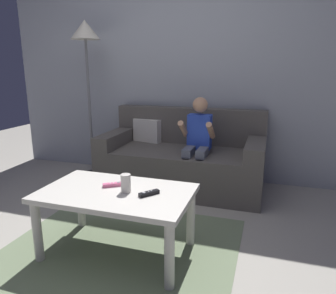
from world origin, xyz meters
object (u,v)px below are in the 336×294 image
at_px(couch, 182,160).
at_px(coffee_table, 116,200).
at_px(game_remote_black_near_edge, 149,193).
at_px(person_seated_on_couch, 197,141).
at_px(floor_lamp, 86,43).
at_px(game_remote_pink_center, 113,185).
at_px(soda_can, 126,183).

bearing_deg(couch, coffee_table, -93.46).
distance_m(couch, game_remote_black_near_edge, 1.39).
bearing_deg(person_seated_on_couch, coffee_table, -103.40).
bearing_deg(couch, game_remote_black_near_edge, -83.61).
distance_m(person_seated_on_couch, floor_lamp, 1.65).
bearing_deg(floor_lamp, game_remote_black_near_edge, -47.96).
bearing_deg(game_remote_pink_center, game_remote_black_near_edge, -13.29).
bearing_deg(game_remote_pink_center, coffee_table, -50.29).
bearing_deg(person_seated_on_couch, floor_lamp, 170.53).
bearing_deg(person_seated_on_couch, game_remote_pink_center, -106.82).
bearing_deg(couch, floor_lamp, 177.87).
bearing_deg(coffee_table, person_seated_on_couch, 76.60).
bearing_deg(game_remote_pink_center, soda_can, -27.51).
height_order(person_seated_on_couch, game_remote_black_near_edge, person_seated_on_couch).
distance_m(game_remote_black_near_edge, floor_lamp, 2.17).
bearing_deg(soda_can, coffee_table, -179.79).
bearing_deg(couch, soda_can, -90.41).
xyz_separation_m(couch, soda_can, (-0.01, -1.37, 0.22)).
bearing_deg(floor_lamp, game_remote_pink_center, -53.85).
distance_m(soda_can, floor_lamp, 2.05).
xyz_separation_m(couch, person_seated_on_couch, (0.20, -0.18, 0.26)).
relative_size(game_remote_black_near_edge, soda_can, 1.09).
height_order(game_remote_black_near_edge, soda_can, soda_can).
xyz_separation_m(person_seated_on_couch, coffee_table, (-0.28, -1.19, -0.17)).
xyz_separation_m(game_remote_black_near_edge, soda_can, (-0.16, 0.00, 0.05)).
distance_m(game_remote_pink_center, soda_can, 0.15).
xyz_separation_m(soda_can, floor_lamp, (-1.11, 1.41, 1.00)).
relative_size(couch, coffee_table, 1.66).
height_order(couch, game_remote_pink_center, couch).
height_order(game_remote_pink_center, floor_lamp, floor_lamp).
bearing_deg(game_remote_pink_center, couch, 83.91).
height_order(game_remote_pink_center, soda_can, soda_can).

